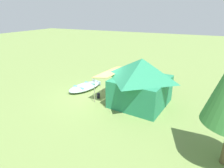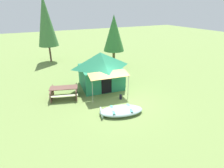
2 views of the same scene
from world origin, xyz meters
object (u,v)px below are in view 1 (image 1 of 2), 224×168
canvas_cabin_tent (141,81)px  fuel_can (98,96)px  picnic_table (144,79)px  cooler_box (116,104)px  beached_rowboat (85,87)px

canvas_cabin_tent → fuel_can: bearing=-82.1°
canvas_cabin_tent → fuel_can: size_ratio=13.40×
picnic_table → cooler_box: bearing=-6.7°
beached_rowboat → picnic_table: (-2.54, 3.50, 0.29)m
picnic_table → beached_rowboat: bearing=-53.9°
canvas_cabin_tent → cooler_box: (0.94, -1.14, -1.24)m
beached_rowboat → fuel_can: (0.85, 1.58, -0.03)m
fuel_can → beached_rowboat: bearing=-118.3°
canvas_cabin_tent → picnic_table: 3.24m
canvas_cabin_tent → fuel_can: 2.90m
beached_rowboat → fuel_can: beached_rowboat is taller
picnic_table → cooler_box: (3.97, -0.47, -0.32)m
canvas_cabin_tent → fuel_can: (0.36, -2.59, -1.25)m
picnic_table → cooler_box: 4.01m
beached_rowboat → picnic_table: picnic_table is taller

